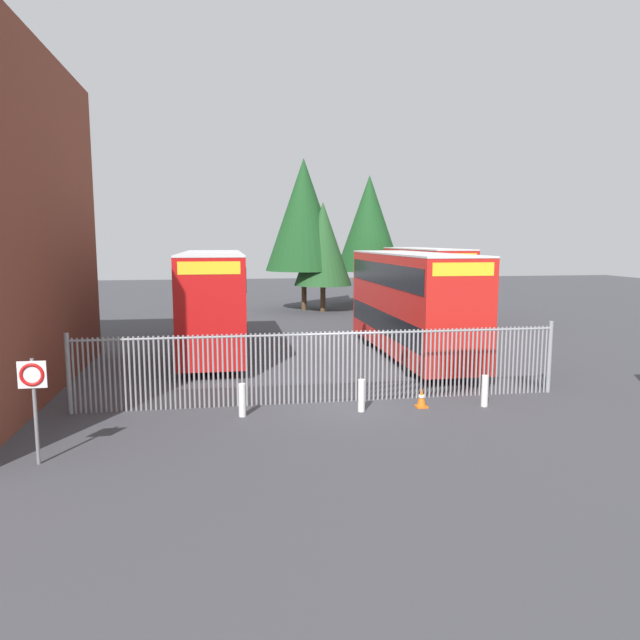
{
  "coord_description": "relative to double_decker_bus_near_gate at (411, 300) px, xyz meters",
  "views": [
    {
      "loc": [
        -3.5,
        -17.21,
        4.96
      ],
      "look_at": [
        0.0,
        4.0,
        2.0
      ],
      "focal_mm": 32.83,
      "sensor_mm": 36.0,
      "label": 1
    }
  ],
  "objects": [
    {
      "name": "ground_plane",
      "position": [
        -4.25,
        1.7,
        -2.42
      ],
      "size": [
        100.0,
        100.0,
        0.0
      ],
      "primitive_type": "plane",
      "color": "#3D3D42"
    },
    {
      "name": "palisade_fence",
      "position": [
        -4.75,
        -6.3,
        -1.24
      ],
      "size": [
        14.98,
        0.14,
        2.35
      ],
      "color": "gray",
      "rests_on": "ground"
    },
    {
      "name": "double_decker_bus_near_gate",
      "position": [
        0.0,
        0.0,
        0.0
      ],
      "size": [
        2.54,
        10.81,
        4.42
      ],
      "color": "red",
      "rests_on": "ground"
    },
    {
      "name": "double_decker_bus_behind_fence_left",
      "position": [
        -8.23,
        2.26,
        0.0
      ],
      "size": [
        2.54,
        10.81,
        4.42
      ],
      "color": "red",
      "rests_on": "ground"
    },
    {
      "name": "double_decker_bus_behind_fence_right",
      "position": [
        4.98,
        12.4,
        0.0
      ],
      "size": [
        2.54,
        10.81,
        4.42
      ],
      "color": "red",
      "rests_on": "ground"
    },
    {
      "name": "bollard_near_left",
      "position": [
        -7.31,
        -7.36,
        -1.95
      ],
      "size": [
        0.2,
        0.2,
        0.95
      ],
      "primitive_type": "cylinder",
      "color": "silver",
      "rests_on": "ground"
    },
    {
      "name": "bollard_center_front",
      "position": [
        -3.87,
        -7.43,
        -1.95
      ],
      "size": [
        0.2,
        0.2,
        0.95
      ],
      "primitive_type": "cylinder",
      "color": "silver",
      "rests_on": "ground"
    },
    {
      "name": "bollard_near_right",
      "position": [
        -0.11,
        -7.52,
        -1.95
      ],
      "size": [
        0.2,
        0.2,
        0.95
      ],
      "primitive_type": "cylinder",
      "color": "silver",
      "rests_on": "ground"
    },
    {
      "name": "traffic_cone_by_gate",
      "position": [
        -2.0,
        -7.31,
        -2.13
      ],
      "size": [
        0.34,
        0.34,
        0.59
      ],
      "color": "orange",
      "rests_on": "ground"
    },
    {
      "name": "speed_limit_sign_post",
      "position": [
        -11.91,
        -10.23,
        -0.65
      ],
      "size": [
        0.6,
        0.14,
        2.4
      ],
      "color": "slate",
      "rests_on": "ground"
    },
    {
      "name": "tree_tall_back",
      "position": [
        -0.98,
        16.3,
        2.24
      ],
      "size": [
        3.97,
        3.97,
        7.51
      ],
      "color": "#4C3823",
      "rests_on": "ground"
    },
    {
      "name": "tree_short_side",
      "position": [
        3.32,
        20.51,
        3.76
      ],
      "size": [
        5.06,
        5.06,
        9.8
      ],
      "color": "#4C3823",
      "rests_on": "ground"
    },
    {
      "name": "tree_mid_row",
      "position": [
        -2.17,
        17.22,
        4.23
      ],
      "size": [
        5.38,
        5.38,
        10.51
      ],
      "color": "#4C3823",
      "rests_on": "ground"
    }
  ]
}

